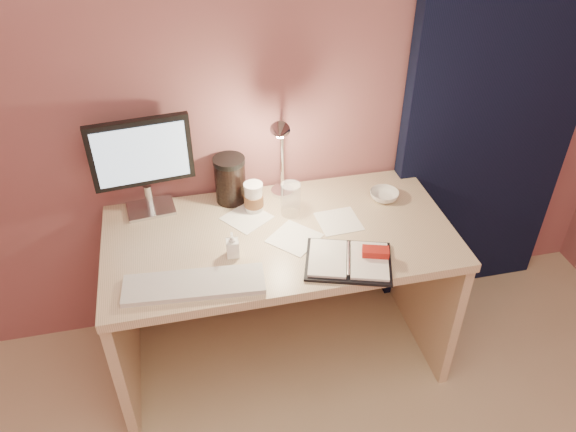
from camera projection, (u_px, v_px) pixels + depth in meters
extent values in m
plane|color=#8F5356|center=(259.00, 75.00, 2.23)|extent=(3.50, 0.00, 3.50)
cube|color=black|center=(498.00, 92.00, 2.46)|extent=(0.85, 0.08, 2.20)
cube|color=beige|center=(280.00, 237.00, 2.26)|extent=(1.40, 0.70, 0.04)
cube|color=beige|center=(123.00, 327.00, 2.36)|extent=(0.04, 0.66, 0.69)
cube|color=beige|center=(424.00, 278.00, 2.60)|extent=(0.04, 0.66, 0.69)
cube|color=beige|center=(266.00, 245.00, 2.71)|extent=(1.32, 0.03, 0.55)
cube|color=silver|center=(151.00, 208.00, 2.38)|extent=(0.21, 0.16, 0.01)
cylinder|color=silver|center=(149.00, 197.00, 2.34)|extent=(0.03, 0.03, 0.11)
cube|color=black|center=(141.00, 151.00, 2.21)|extent=(0.40, 0.07, 0.28)
cube|color=#A8C7E4|center=(140.00, 155.00, 2.19)|extent=(0.35, 0.04, 0.24)
cube|color=silver|center=(194.00, 285.00, 2.00)|extent=(0.51, 0.19, 0.02)
cube|color=black|center=(348.00, 262.00, 2.11)|extent=(0.38, 0.33, 0.01)
cube|color=white|center=(328.00, 258.00, 2.11)|extent=(0.20, 0.24, 0.01)
cube|color=white|center=(369.00, 261.00, 2.09)|extent=(0.20, 0.24, 0.01)
cube|color=#AD2F0E|center=(376.00, 252.00, 2.11)|extent=(0.11, 0.08, 0.03)
cube|color=white|center=(294.00, 238.00, 2.23)|extent=(0.24, 0.24, 0.00)
cube|color=white|center=(339.00, 221.00, 2.31)|extent=(0.18, 0.18, 0.00)
cube|color=white|center=(247.00, 218.00, 2.33)|extent=(0.23, 0.23, 0.00)
cylinder|color=white|center=(254.00, 198.00, 2.34)|extent=(0.07, 0.07, 0.12)
cylinder|color=brown|center=(254.00, 200.00, 2.35)|extent=(0.08, 0.08, 0.05)
cylinder|color=white|center=(253.00, 185.00, 2.31)|extent=(0.08, 0.08, 0.01)
cylinder|color=white|center=(291.00, 199.00, 2.32)|extent=(0.08, 0.08, 0.14)
imported|color=silver|center=(384.00, 196.00, 2.43)|extent=(0.13, 0.13, 0.04)
imported|color=white|center=(232.00, 245.00, 2.11)|extent=(0.05, 0.05, 0.11)
cylinder|color=black|center=(230.00, 182.00, 2.39)|extent=(0.13, 0.13, 0.19)
cylinder|color=silver|center=(282.00, 191.00, 2.48)|extent=(0.10, 0.10, 0.02)
cylinder|color=silver|center=(282.00, 152.00, 2.36)|extent=(0.02, 0.02, 0.38)
cone|color=silver|center=(303.00, 132.00, 2.13)|extent=(0.09, 0.08, 0.08)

